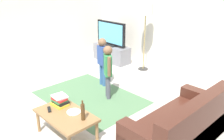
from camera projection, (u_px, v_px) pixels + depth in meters
The scene contains 15 objects.
ground at pixel (90, 109), 4.75m from camera, with size 7.80×7.80×0.00m, color #B2ADA3.
wall_back at pixel (180, 21), 6.21m from camera, with size 6.00×0.12×2.70m, color silver.
wall_left at pixel (15, 21), 6.30m from camera, with size 0.12×6.00×2.70m, color silver.
area_rug at pixel (90, 97), 5.20m from camera, with size 2.20×1.60×0.01m, color #4C724C.
tv_stand at pixel (111, 53), 7.37m from camera, with size 1.20×0.44×0.50m.
tv at pixel (111, 34), 7.14m from camera, with size 1.10×0.28×0.71m.
couch at pixel (182, 129), 3.61m from camera, with size 0.80×1.80×0.86m.
floor_lamp at pixel (146, 13), 6.24m from camera, with size 0.36×0.36×1.78m.
child_near_tv at pixel (102, 58), 5.55m from camera, with size 0.38×0.18×1.14m.
child_center at pixel (108, 67), 4.95m from camera, with size 0.33×0.25×1.14m.
coffee_table at pixel (66, 117), 3.79m from camera, with size 1.00×0.60×0.42m.
book_stack at pixel (60, 101), 4.01m from camera, with size 0.29×0.24×0.16m.
bottle at pixel (83, 112), 3.57m from camera, with size 0.06×0.06×0.32m.
tv_remote at pixel (49, 109), 3.88m from camera, with size 0.17×0.05×0.02m, color black.
plate at pixel (74, 112), 3.81m from camera, with size 0.22×0.22×0.02m.
Camera 1 is at (3.32, -2.57, 2.40)m, focal length 39.03 mm.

